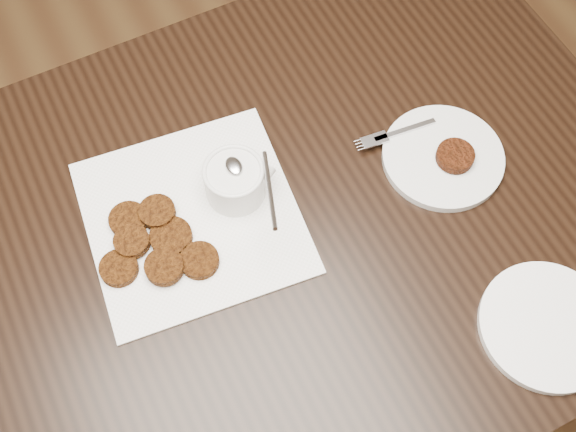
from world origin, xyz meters
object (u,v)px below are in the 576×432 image
object	(u,v)px
napkin	(192,217)
plate_with_patty	(444,155)
table	(244,328)
sauce_ramekin	(233,170)
plate_empty	(547,326)

from	to	relation	value
napkin	plate_with_patty	world-z (taller)	plate_with_patty
table	napkin	size ratio (longest dim) A/B	4.36
napkin	sauce_ramekin	size ratio (longest dim) A/B	2.43
sauce_ramekin	plate_with_patty	distance (m)	0.32
sauce_ramekin	plate_with_patty	xyz separation A→B (m)	(0.31, -0.09, -0.05)
napkin	sauce_ramekin	distance (m)	0.10
sauce_ramekin	plate_empty	bearing A→B (deg)	-53.03
sauce_ramekin	napkin	bearing A→B (deg)	-172.65
sauce_ramekin	plate_with_patty	world-z (taller)	sauce_ramekin
plate_with_patty	plate_empty	size ratio (longest dim) A/B	1.00
table	sauce_ramekin	distance (m)	0.45
plate_with_patty	napkin	bearing A→B (deg)	168.13
plate_empty	sauce_ramekin	bearing A→B (deg)	126.97
table	plate_with_patty	size ratio (longest dim) A/B	7.10
table	plate_empty	bearing A→B (deg)	-42.78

